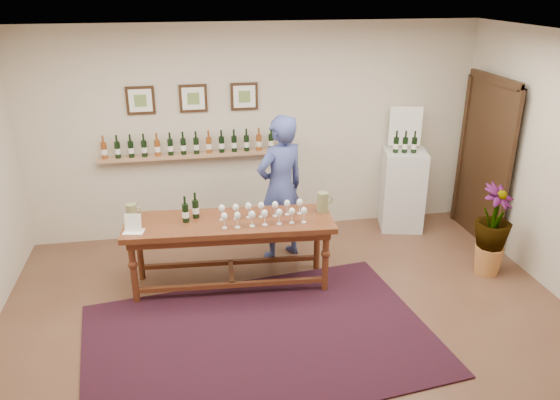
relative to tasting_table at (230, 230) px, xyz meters
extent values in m
plane|color=brown|center=(0.53, -1.02, -0.69)|extent=(6.00, 6.00, 0.00)
plane|color=beige|center=(0.53, 1.48, 0.71)|extent=(6.00, 0.00, 6.00)
plane|color=beige|center=(0.53, -3.52, 0.71)|extent=(6.00, 0.00, 6.00)
plane|color=beige|center=(0.53, -1.02, 2.11)|extent=(6.00, 6.00, 0.00)
cube|color=tan|center=(-0.27, 1.39, 0.46)|extent=(2.50, 0.16, 0.04)
cube|color=black|center=(3.47, 0.68, 0.36)|extent=(0.10, 1.00, 2.10)
cube|color=black|center=(3.42, 0.68, 0.36)|extent=(0.04, 1.12, 2.22)
cube|color=black|center=(-0.92, 1.46, 1.19)|extent=(0.35, 0.03, 0.35)
cube|color=white|center=(-0.92, 1.44, 1.19)|extent=(0.28, 0.01, 0.28)
cube|color=olive|center=(-0.92, 1.44, 1.19)|extent=(0.15, 0.00, 0.15)
cube|color=black|center=(-0.27, 1.46, 1.19)|extent=(0.35, 0.03, 0.35)
cube|color=white|center=(-0.27, 1.44, 1.19)|extent=(0.28, 0.01, 0.28)
cube|color=olive|center=(-0.27, 1.44, 1.19)|extent=(0.15, 0.00, 0.15)
cube|color=black|center=(0.38, 1.46, 1.19)|extent=(0.35, 0.03, 0.35)
cube|color=white|center=(0.38, 1.44, 1.19)|extent=(0.28, 0.01, 0.28)
cube|color=olive|center=(0.38, 1.44, 1.19)|extent=(0.15, 0.00, 0.15)
cube|color=#46100C|center=(0.16, -1.10, -0.68)|extent=(3.58, 2.61, 0.02)
cube|color=#4D1913|center=(0.00, 0.00, 0.09)|extent=(2.34, 0.89, 0.06)
cube|color=#4D1913|center=(0.00, 0.00, 0.02)|extent=(2.20, 0.75, 0.10)
cylinder|color=#4D1913|center=(-1.06, -0.19, -0.32)|extent=(0.08, 0.08, 0.75)
cylinder|color=#4D1913|center=(1.02, -0.33, -0.32)|extent=(0.08, 0.08, 0.75)
cylinder|color=#4D1913|center=(-1.02, 0.33, -0.32)|extent=(0.08, 0.08, 0.75)
cylinder|color=#4D1913|center=(1.06, 0.19, -0.32)|extent=(0.08, 0.08, 0.75)
cube|color=#4D1913|center=(-0.02, -0.26, -0.54)|extent=(2.08, 0.20, 0.05)
cube|color=#4D1913|center=(0.02, 0.26, -0.54)|extent=(2.08, 0.20, 0.05)
cube|color=#4D1913|center=(0.00, 0.00, -0.54)|extent=(0.09, 0.52, 0.05)
cube|color=white|center=(-1.02, -0.09, 0.22)|extent=(0.23, 0.19, 0.19)
cube|color=silver|center=(2.53, 1.15, -0.13)|extent=(0.68, 0.68, 1.12)
cube|color=white|center=(2.56, 1.31, 0.73)|extent=(0.43, 0.13, 0.60)
cone|color=#BA783E|center=(3.03, -0.31, -0.51)|extent=(0.33, 0.33, 0.35)
imported|color=#173918|center=(3.03, -0.31, -0.03)|extent=(0.70, 0.70, 0.61)
imported|color=#384484|center=(0.69, 0.60, 0.22)|extent=(0.79, 0.67, 1.83)
camera|label=1|loc=(-0.47, -5.49, 2.60)|focal=35.00mm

